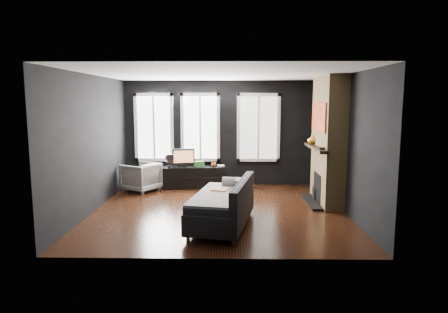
{
  "coord_description": "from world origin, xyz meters",
  "views": [
    {
      "loc": [
        0.24,
        -7.82,
        2.2
      ],
      "look_at": [
        0.1,
        0.3,
        1.05
      ],
      "focal_mm": 32.0,
      "sensor_mm": 36.0,
      "label": 1
    }
  ],
  "objects_px": {
    "sofa": "(222,203)",
    "mantel_vase": "(312,140)",
    "armchair": "(141,176)",
    "mug": "(214,164)",
    "monitor": "(183,156)",
    "book": "(218,161)",
    "media_console": "(195,177)"
  },
  "relations": [
    {
      "from": "mantel_vase",
      "to": "mug",
      "type": "bearing_deg",
      "value": 154.63
    },
    {
      "from": "sofa",
      "to": "monitor",
      "type": "xyz_separation_m",
      "value": [
        -1.04,
        3.12,
        0.38
      ]
    },
    {
      "from": "armchair",
      "to": "sofa",
      "type": "bearing_deg",
      "value": 67.76
    },
    {
      "from": "sofa",
      "to": "mantel_vase",
      "type": "bearing_deg",
      "value": 57.11
    },
    {
      "from": "armchair",
      "to": "monitor",
      "type": "xyz_separation_m",
      "value": [
        1.0,
        0.41,
        0.41
      ]
    },
    {
      "from": "monitor",
      "to": "mantel_vase",
      "type": "relative_size",
      "value": 2.7
    },
    {
      "from": "monitor",
      "to": "book",
      "type": "height_order",
      "value": "monitor"
    },
    {
      "from": "sofa",
      "to": "media_console",
      "type": "xyz_separation_m",
      "value": [
        -0.76,
        3.13,
        -0.15
      ]
    },
    {
      "from": "armchair",
      "to": "monitor",
      "type": "distance_m",
      "value": 1.16
    },
    {
      "from": "mug",
      "to": "mantel_vase",
      "type": "distance_m",
      "value": 2.58
    },
    {
      "from": "sofa",
      "to": "mug",
      "type": "xyz_separation_m",
      "value": [
        -0.27,
        3.14,
        0.18
      ]
    },
    {
      "from": "sofa",
      "to": "armchair",
      "type": "height_order",
      "value": "sofa"
    },
    {
      "from": "mug",
      "to": "media_console",
      "type": "bearing_deg",
      "value": -178.6
    },
    {
      "from": "monitor",
      "to": "mantel_vase",
      "type": "bearing_deg",
      "value": -31.46
    },
    {
      "from": "sofa",
      "to": "book",
      "type": "bearing_deg",
      "value": 103.73
    },
    {
      "from": "armchair",
      "to": "mug",
      "type": "height_order",
      "value": "armchair"
    },
    {
      "from": "armchair",
      "to": "mantel_vase",
      "type": "xyz_separation_m",
      "value": [
        4.0,
        -0.62,
        0.95
      ]
    },
    {
      "from": "sofa",
      "to": "mug",
      "type": "distance_m",
      "value": 3.16
    },
    {
      "from": "mug",
      "to": "armchair",
      "type": "bearing_deg",
      "value": -166.03
    },
    {
      "from": "monitor",
      "to": "sofa",
      "type": "bearing_deg",
      "value": -83.99
    },
    {
      "from": "media_console",
      "to": "monitor",
      "type": "bearing_deg",
      "value": 176.99
    },
    {
      "from": "sofa",
      "to": "armchair",
      "type": "xyz_separation_m",
      "value": [
        -2.03,
        2.7,
        -0.04
      ]
    },
    {
      "from": "monitor",
      "to": "book",
      "type": "bearing_deg",
      "value": -5.71
    },
    {
      "from": "monitor",
      "to": "book",
      "type": "xyz_separation_m",
      "value": [
        0.86,
        0.1,
        -0.14
      ]
    },
    {
      "from": "mug",
      "to": "mantel_vase",
      "type": "bearing_deg",
      "value": -25.37
    },
    {
      "from": "armchair",
      "to": "mantel_vase",
      "type": "bearing_deg",
      "value": 111.93
    },
    {
      "from": "mug",
      "to": "book",
      "type": "bearing_deg",
      "value": 39.56
    },
    {
      "from": "mantel_vase",
      "to": "book",
      "type": "bearing_deg",
      "value": 152.07
    },
    {
      "from": "mug",
      "to": "mantel_vase",
      "type": "height_order",
      "value": "mantel_vase"
    },
    {
      "from": "media_console",
      "to": "mantel_vase",
      "type": "relative_size",
      "value": 7.44
    },
    {
      "from": "armchair",
      "to": "mug",
      "type": "xyz_separation_m",
      "value": [
        1.76,
        0.44,
        0.22
      ]
    },
    {
      "from": "armchair",
      "to": "monitor",
      "type": "bearing_deg",
      "value": 143.34
    }
  ]
}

